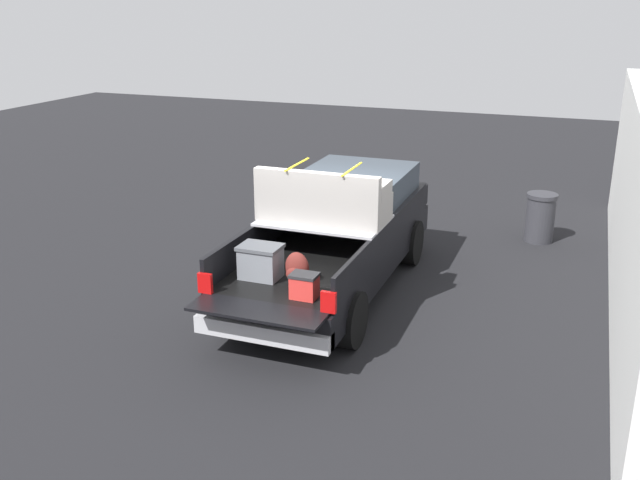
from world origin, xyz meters
TOP-DOWN VIEW (x-y plane):
  - ground_plane at (0.00, 0.00)m, footprint 40.00×40.00m
  - pickup_truck at (0.35, 0.00)m, footprint 6.05×2.06m
  - building_facade at (1.18, -4.49)m, footprint 11.45×0.36m
  - trash_can at (3.90, -2.99)m, footprint 0.60×0.60m

SIDE VIEW (x-z plane):
  - ground_plane at x=0.00m, z-range 0.00..0.00m
  - trash_can at x=3.90m, z-range 0.01..0.99m
  - pickup_truck at x=0.35m, z-range -0.17..2.06m
  - building_facade at x=1.18m, z-range 0.00..3.17m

